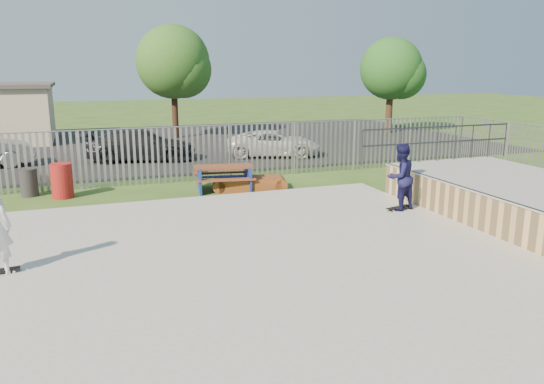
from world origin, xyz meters
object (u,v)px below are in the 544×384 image
object	(u,v)px
trash_bin_grey	(29,182)
tree_right	(391,69)
picnic_table	(224,178)
car_white	(274,143)
skater_navy	(400,177)
trash_bin_red	(62,181)
funbox	(250,184)
tree_mid	(173,62)
car_dark	(141,145)

from	to	relation	value
trash_bin_grey	tree_right	distance (m)	23.01
picnic_table	car_white	world-z (taller)	car_white
trash_bin_grey	skater_navy	size ratio (longest dim) A/B	0.48
trash_bin_red	funbox	bearing A→B (deg)	-9.05
tree_mid	tree_right	world-z (taller)	tree_mid
tree_right	skater_navy	distance (m)	19.74
car_dark	picnic_table	bearing A→B (deg)	-151.54
funbox	trash_bin_red	bearing A→B (deg)	-174.59
picnic_table	car_dark	bearing A→B (deg)	115.19
trash_bin_grey	funbox	bearing A→B (deg)	-12.52
picnic_table	car_dark	world-z (taller)	car_dark
car_dark	tree_mid	bearing A→B (deg)	-8.73
tree_right	picnic_table	bearing A→B (deg)	-139.09
car_white	car_dark	bearing A→B (deg)	99.19
tree_right	trash_bin_grey	bearing A→B (deg)	-151.69
funbox	skater_navy	world-z (taller)	skater_navy
trash_bin_grey	tree_right	size ratio (longest dim) A/B	0.15
trash_bin_red	car_white	bearing A→B (deg)	30.03
picnic_table	tree_right	bearing A→B (deg)	49.81
picnic_table	trash_bin_red	distance (m)	5.15
funbox	car_white	bearing A→B (deg)	77.72
tree_right	skater_navy	world-z (taller)	tree_right
funbox	trash_bin_grey	world-z (taller)	trash_bin_grey
skater_navy	car_dark	bearing A→B (deg)	-77.95
car_white	funbox	bearing A→B (deg)	171.05
car_dark	tree_right	world-z (taller)	tree_right
tree_mid	skater_navy	world-z (taller)	tree_mid
tree_mid	car_dark	bearing A→B (deg)	-110.90
trash_bin_red	tree_right	xyz separation A→B (m)	(19.01, 11.38, 3.40)
funbox	skater_navy	xyz separation A→B (m)	(3.00, -4.41, 0.88)
picnic_table	car_white	bearing A→B (deg)	65.14
car_dark	trash_bin_red	bearing A→B (deg)	165.15
trash_bin_red	car_dark	size ratio (longest dim) A/B	0.23
tree_mid	funbox	bearing A→B (deg)	-89.91
car_white	tree_right	bearing A→B (deg)	-40.50
tree_mid	car_white	bearing A→B (deg)	-69.08
trash_bin_grey	car_white	xyz separation A→B (m)	(10.07, 4.63, 0.17)
car_white	tree_right	xyz separation A→B (m)	(9.96, 6.15, 3.34)
tree_right	car_dark	bearing A→B (deg)	-161.70
tree_mid	skater_navy	distance (m)	19.30
trash_bin_grey	car_dark	xyz separation A→B (m)	(4.14, 5.53, 0.26)
trash_bin_grey	skater_navy	distance (m)	11.61
trash_bin_grey	trash_bin_red	bearing A→B (deg)	-30.47
picnic_table	tree_mid	world-z (taller)	tree_mid
trash_bin_red	skater_navy	world-z (taller)	skater_navy
trash_bin_red	skater_navy	xyz separation A→B (m)	(8.94, -5.35, 0.53)
funbox	trash_bin_grey	size ratio (longest dim) A/B	2.52
trash_bin_red	tree_mid	distance (m)	15.16
car_white	tree_right	size ratio (longest dim) A/B	0.73
funbox	tree_right	size ratio (longest dim) A/B	0.38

